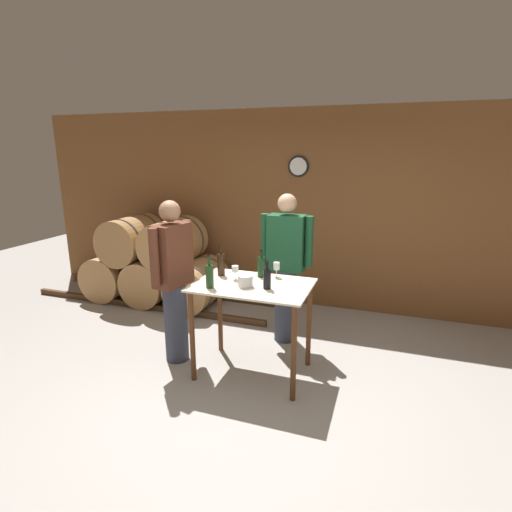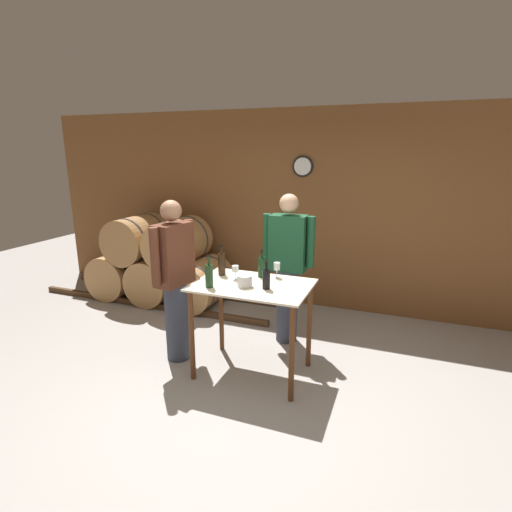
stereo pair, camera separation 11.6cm
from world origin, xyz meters
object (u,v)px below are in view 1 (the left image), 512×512
wine_bottle_far_left (221,264)px  person_visitor_with_scarf (286,266)px  person_host (174,279)px  wine_bottle_right (267,278)px  wine_glass_near_left (235,269)px  ice_bucket (245,281)px  wine_bottle_center (261,267)px  wine_bottle_left (210,276)px  wine_glass_near_center (276,267)px

wine_bottle_far_left → person_visitor_with_scarf: person_visitor_with_scarf is taller
person_host → person_visitor_with_scarf: person_visitor_with_scarf is taller
wine_bottle_right → wine_glass_near_left: 0.40m
wine_bottle_right → person_host: bearing=176.7°
wine_glass_near_left → ice_bucket: wine_glass_near_left is taller
wine_bottle_center → ice_bucket: bearing=-98.4°
wine_bottle_center → wine_bottle_far_left: bearing=-167.7°
wine_glass_near_left → person_host: (-0.64, -0.09, -0.14)m
wine_bottle_left → person_visitor_with_scarf: bearing=66.3°
wine_bottle_right → wine_glass_near_center: bearing=92.6°
wine_bottle_center → wine_glass_near_center: wine_bottle_center is taller
wine_bottle_center → person_host: bearing=-163.0°
wine_bottle_far_left → person_visitor_with_scarf: bearing=51.7°
wine_glass_near_center → ice_bucket: size_ratio=1.09×
wine_bottle_center → wine_bottle_right: (0.16, -0.32, -0.01)m
wine_bottle_right → person_visitor_with_scarf: 0.88m
wine_bottle_left → wine_bottle_right: wine_bottle_left is taller
wine_bottle_center → wine_bottle_right: same height
person_visitor_with_scarf → wine_bottle_left: bearing=-113.7°
wine_bottle_right → person_visitor_with_scarf: (-0.05, 0.87, -0.13)m
wine_glass_near_center → person_visitor_with_scarf: size_ratio=0.09×
ice_bucket → wine_bottle_left: bearing=-154.5°
wine_bottle_left → person_host: bearing=157.7°
wine_bottle_left → person_host: person_host is taller
wine_bottle_left → wine_bottle_right: bearing=16.5°
wine_bottle_right → ice_bucket: wine_bottle_right is taller
wine_bottle_center → wine_glass_near_left: size_ratio=1.97×
wine_glass_near_center → person_host: (-1.00, -0.30, -0.15)m
ice_bucket → wine_glass_near_center: bearing=62.0°
wine_bottle_center → person_host: (-0.85, -0.26, -0.14)m
wine_glass_near_center → person_visitor_with_scarf: (-0.04, 0.52, -0.14)m
wine_bottle_far_left → person_visitor_with_scarf: size_ratio=0.18×
wine_bottle_far_left → wine_glass_near_left: 0.20m
wine_bottle_far_left → person_visitor_with_scarf: 0.83m
wine_bottle_left → person_visitor_with_scarf: size_ratio=0.18×
wine_bottle_far_left → ice_bucket: 0.43m
wine_bottle_far_left → wine_bottle_center: (0.40, 0.09, -0.01)m
wine_glass_near_center → person_host: person_host is taller
wine_bottle_left → wine_glass_near_left: 0.33m
wine_glass_near_left → wine_bottle_left: bearing=-113.4°
ice_bucket → person_host: (-0.80, 0.07, -0.09)m
wine_bottle_far_left → wine_bottle_center: 0.41m
wine_glass_near_left → person_host: person_host is taller
wine_glass_near_left → wine_glass_near_center: bearing=29.7°
wine_bottle_left → person_host: size_ratio=0.19×
wine_glass_near_center → wine_bottle_right: bearing=-87.4°
wine_bottle_left → wine_bottle_far_left: bearing=98.4°
wine_bottle_far_left → ice_bucket: wine_bottle_far_left is taller
wine_bottle_center → wine_glass_near_center: bearing=14.1°
wine_bottle_far_left → person_host: (-0.45, -0.17, -0.15)m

